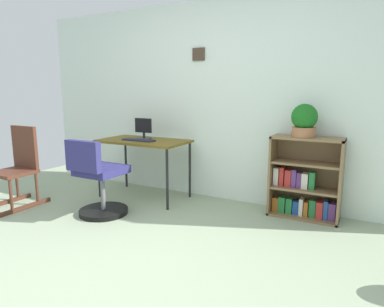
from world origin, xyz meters
name	(u,v)px	position (x,y,z in m)	size (l,w,h in m)	color
ground_plane	(90,275)	(0.00, 0.00, 0.00)	(6.24, 6.24, 0.00)	#94A485
wall_back	(216,102)	(0.00, 2.15, 1.18)	(5.20, 0.12, 2.36)	silver
desk	(144,144)	(-0.75, 1.69, 0.67)	(1.08, 0.60, 0.72)	brown
monitor	(143,130)	(-0.79, 1.75, 0.84)	(0.23, 0.19, 0.26)	#262628
keyboard	(139,140)	(-0.75, 1.60, 0.73)	(0.42, 0.12, 0.02)	#242737
office_chair	(98,182)	(-0.79, 0.94, 0.36)	(0.52, 0.54, 0.83)	black
rocking_chair	(18,166)	(-1.85, 0.77, 0.46)	(0.42, 0.64, 0.91)	#502B1E
bookshelf_low	(304,182)	(1.12, 1.95, 0.37)	(0.71, 0.30, 0.85)	olive
potted_plant_on_shelf	(304,120)	(1.09, 1.90, 1.02)	(0.26, 0.26, 0.33)	#9E6642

